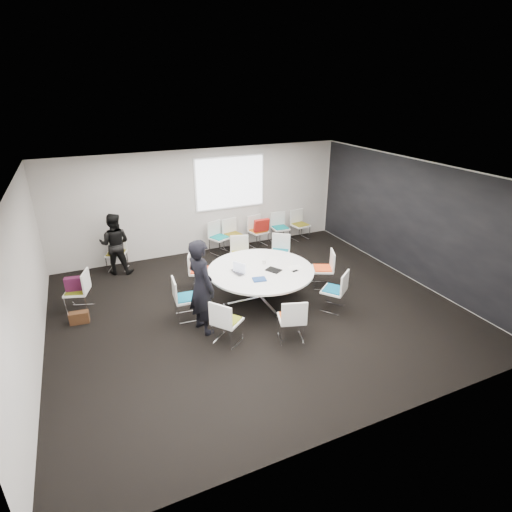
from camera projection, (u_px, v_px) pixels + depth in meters
name	position (u px, v px, depth m)	size (l,w,h in m)	color
room_shell	(259.00, 246.00, 7.85)	(8.08, 7.08, 2.88)	black
conference_table	(261.00, 277.00, 8.50)	(2.24, 2.24, 0.73)	silver
projection_screen	(230.00, 183.00, 10.83)	(1.90, 0.03, 1.35)	white
chair_ring_a	(323.00, 276.00, 9.16)	(0.60, 0.61, 0.88)	silver
chair_ring_b	(280.00, 259.00, 10.04)	(0.64, 0.63, 0.88)	silver
chair_ring_c	(240.00, 261.00, 9.93)	(0.57, 0.56, 0.88)	silver
chair_ring_d	(200.00, 278.00, 9.06)	(0.59, 0.60, 0.88)	silver
chair_ring_e	(186.00, 306.00, 7.92)	(0.48, 0.49, 0.88)	silver
chair_ring_f	(227.00, 329.00, 7.16)	(0.64, 0.64, 0.88)	silver
chair_ring_g	(291.00, 327.00, 7.24)	(0.57, 0.56, 0.88)	silver
chair_ring_h	(334.00, 298.00, 8.22)	(0.64, 0.64, 0.88)	silver
chair_back_a	(219.00, 244.00, 10.99)	(0.60, 0.60, 0.88)	silver
chair_back_b	(233.00, 241.00, 11.19)	(0.54, 0.54, 0.88)	silver
chair_back_c	(258.00, 237.00, 11.47)	(0.54, 0.53, 0.88)	silver
chair_back_d	(280.00, 233.00, 11.73)	(0.48, 0.47, 0.88)	silver
chair_back_e	(300.00, 230.00, 11.98)	(0.52, 0.51, 0.88)	silver
chair_spare_left	(79.00, 299.00, 8.19)	(0.57, 0.58, 0.88)	silver
chair_person_back	(117.00, 260.00, 9.99)	(0.59, 0.59, 0.88)	silver
person_main	(201.00, 287.00, 7.28)	(0.67, 0.44, 1.85)	black
person_back	(115.00, 244.00, 9.66)	(0.74, 0.58, 1.53)	black
laptop	(239.00, 272.00, 8.27)	(0.35, 0.22, 0.03)	#333338
laptop_lid	(239.00, 268.00, 8.18)	(0.30, 0.02, 0.22)	silver
notebook_black	(274.00, 270.00, 8.35)	(0.22, 0.30, 0.02)	black
tablet_folio	(259.00, 279.00, 7.95)	(0.26, 0.20, 0.03)	navy
papers_right	(273.00, 259.00, 8.91)	(0.30, 0.21, 0.00)	silver
papers_front	(295.00, 267.00, 8.51)	(0.30, 0.21, 0.00)	white
cup	(264.00, 262.00, 8.65)	(0.08, 0.08, 0.09)	white
phone	(295.00, 271.00, 8.33)	(0.14, 0.07, 0.01)	black
maroon_bag	(76.00, 284.00, 8.05)	(0.40, 0.14, 0.28)	#41112C
brown_bag	(79.00, 318.00, 7.81)	(0.36, 0.16, 0.24)	#3E2413
red_jacket	(261.00, 225.00, 11.11)	(0.44, 0.10, 0.35)	#AA1B14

